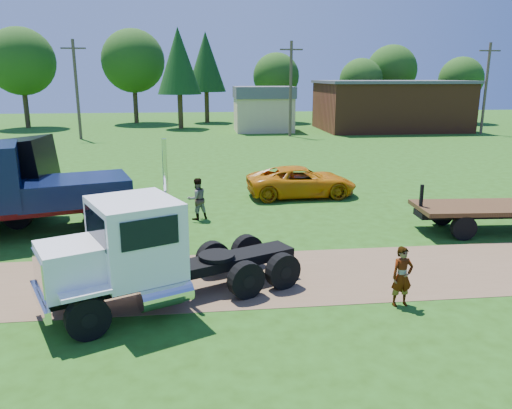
{
  "coord_description": "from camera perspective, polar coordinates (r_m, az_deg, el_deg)",
  "views": [
    {
      "loc": [
        -3.0,
        -13.65,
        5.78
      ],
      "look_at": [
        -1.14,
        2.42,
        1.6
      ],
      "focal_mm": 35.0,
      "sensor_mm": 36.0,
      "label": 1
    }
  ],
  "objects": [
    {
      "name": "utility_poles",
      "position": [
        49.49,
        3.99,
        13.22
      ],
      "size": [
        42.2,
        0.28,
        9.0
      ],
      "color": "brown",
      "rests_on": "ground"
    },
    {
      "name": "white_semi_tractor",
      "position": [
        12.96,
        -13.13,
        -5.48
      ],
      "size": [
        7.02,
        4.82,
        4.22
      ],
      "rotation": [
        0.0,
        0.0,
        0.44
      ],
      "color": "black",
      "rests_on": "ground"
    },
    {
      "name": "orange_pickup",
      "position": [
        24.65,
        5.21,
        2.63
      ],
      "size": [
        5.47,
        2.74,
        1.49
      ],
      "primitive_type": "imported",
      "rotation": [
        0.0,
        0.0,
        1.62
      ],
      "color": "#CE7609",
      "rests_on": "ground"
    },
    {
      "name": "tree_row",
      "position": [
        62.98,
        -3.95,
        15.38
      ],
      "size": [
        58.69,
        14.07,
        11.4
      ],
      "color": "#352715",
      "rests_on": "ground"
    },
    {
      "name": "dirt_track",
      "position": [
        15.12,
        5.42,
        -8.03
      ],
      "size": [
        120.0,
        4.2,
        0.01
      ],
      "primitive_type": "cube",
      "color": "brown",
      "rests_on": "ground"
    },
    {
      "name": "spectator_a",
      "position": [
        13.44,
        16.35,
        -7.9
      ],
      "size": [
        0.61,
        0.44,
        1.59
      ],
      "primitive_type": "imported",
      "rotation": [
        0.0,
        0.0,
        0.1
      ],
      "color": "#999999",
      "rests_on": "ground"
    },
    {
      "name": "spectator_b",
      "position": [
        20.69,
        -6.75,
        0.65
      ],
      "size": [
        1.04,
        0.95,
        1.74
      ],
      "primitive_type": "imported",
      "rotation": [
        0.0,
        0.0,
        3.58
      ],
      "color": "#999999",
      "rests_on": "ground"
    },
    {
      "name": "tan_shed",
      "position": [
        54.21,
        0.85,
        10.94
      ],
      "size": [
        6.2,
        5.4,
        4.7
      ],
      "color": "tan",
      "rests_on": "ground"
    },
    {
      "name": "navy_truck",
      "position": [
        20.32,
        -26.41,
        1.53
      ],
      "size": [
        8.04,
        4.72,
        3.43
      ],
      "rotation": [
        0.0,
        0.0,
        0.29
      ],
      "color": "maroon",
      "rests_on": "ground"
    },
    {
      "name": "ground",
      "position": [
        15.12,
        5.42,
        -8.05
      ],
      "size": [
        140.0,
        140.0,
        0.0
      ],
      "primitive_type": "plane",
      "color": "#24470F",
      "rests_on": "ground"
    },
    {
      "name": "brick_building",
      "position": [
        57.7,
        15.04,
        10.91
      ],
      "size": [
        15.4,
        10.4,
        5.3
      ],
      "color": "brown",
      "rests_on": "ground"
    },
    {
      "name": "flatbed_trailer",
      "position": [
        21.33,
        27.13,
        -0.65
      ],
      "size": [
        7.37,
        2.6,
        1.86
      ],
      "rotation": [
        0.0,
        0.0,
        -0.06
      ],
      "color": "#391D12",
      "rests_on": "ground"
    }
  ]
}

